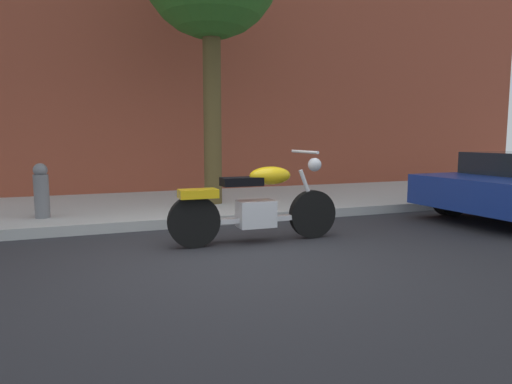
{
  "coord_description": "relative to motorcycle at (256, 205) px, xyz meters",
  "views": [
    {
      "loc": [
        -1.46,
        -4.4,
        1.25
      ],
      "look_at": [
        0.46,
        0.6,
        0.61
      ],
      "focal_mm": 31.79,
      "sensor_mm": 36.0,
      "label": 1
    }
  ],
  "objects": [
    {
      "name": "motorcycle",
      "position": [
        0.0,
        0.0,
        0.0
      ],
      "size": [
        2.11,
        0.7,
        1.1
      ],
      "color": "black",
      "rests_on": "ground"
    },
    {
      "name": "fire_hydrant",
      "position": [
        -2.46,
        1.92,
        -0.0
      ],
      "size": [
        0.2,
        0.2,
        0.91
      ],
      "color": "slate",
      "rests_on": "ground"
    },
    {
      "name": "sidewalk",
      "position": [
        -0.46,
        2.86,
        -0.39
      ],
      "size": [
        19.76,
        3.4,
        0.14
      ],
      "primitive_type": "cube",
      "color": "#AFAFAF",
      "rests_on": "ground"
    },
    {
      "name": "ground_plane",
      "position": [
        -0.46,
        -0.6,
        -0.46
      ],
      "size": [
        60.0,
        60.0,
        0.0
      ],
      "primitive_type": "plane",
      "color": "#28282D"
    }
  ]
}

